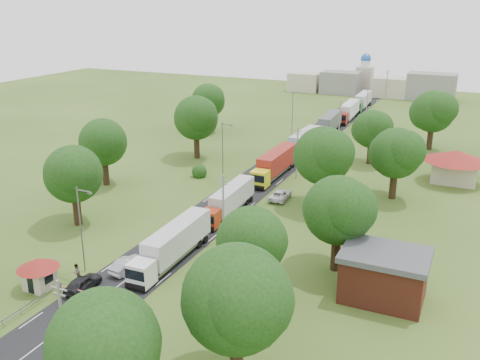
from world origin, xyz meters
The scene contains 44 objects.
ground centered at (0.00, 0.00, 0.00)m, with size 260.00×260.00×0.00m, color #39571D.
road centered at (0.00, 20.00, 0.00)m, with size 8.00×200.00×0.04m, color black.
boom_barrier centered at (-1.36, -25.00, 0.89)m, with size 9.22×0.35×1.18m.
guard_booth centered at (-7.20, -25.00, 2.16)m, with size 4.40×4.40×3.45m.
info_sign centered at (5.20, 35.00, 3.00)m, with size 0.12×3.10×4.10m.
pole_0 centered at (5.50, -35.00, 4.68)m, with size 1.60×0.24×9.00m.
pole_1 centered at (5.50, -7.00, 4.68)m, with size 1.60×0.24×9.00m.
pole_2 centered at (5.50, 21.00, 4.68)m, with size 1.60×0.24×9.00m.
pole_3 centered at (5.50, 49.00, 4.68)m, with size 1.60×0.24×9.00m.
pole_4 centered at (5.50, 77.00, 4.68)m, with size 1.60×0.24×9.00m.
pole_5 centered at (5.50, 105.00, 4.68)m, with size 1.60×0.24×9.00m.
lamp_0 centered at (-5.35, -20.00, 5.55)m, with size 2.03×0.22×10.00m.
lamp_1 centered at (-5.35, 15.00, 5.55)m, with size 2.03×0.22×10.00m.
lamp_2 centered at (-5.35, 50.00, 5.55)m, with size 2.03×0.22×10.00m.
tree_0 centered at (11.99, -37.84, 7.22)m, with size 8.80×8.80×11.07m.
tree_1 centered at (17.99, -29.83, 7.85)m, with size 9.60×9.60×12.05m.
tree_2 centered at (13.99, -17.86, 6.60)m, with size 8.00×8.00×10.10m.
tree_3 centered at (19.99, -7.84, 7.22)m, with size 8.80×8.80×11.07m.
tree_4 centered at (12.99, 10.17, 7.85)m, with size 9.60×9.60×12.05m.
tree_5 centered at (21.99, 18.16, 7.22)m, with size 8.80×8.80×11.07m.
tree_6 centered at (14.99, 35.14, 6.60)m, with size 8.00×8.00×10.10m.
tree_7 centered at (23.99, 50.17, 7.85)m, with size 9.60×9.60×12.05m.
tree_10 centered at (-15.01, -9.84, 7.22)m, with size 8.80×8.80×11.07m.
tree_11 centered at (-22.01, 5.16, 7.22)m, with size 8.80×8.80×11.07m.
tree_12 centered at (-16.01, 25.17, 7.85)m, with size 9.60×9.60×12.05m.
tree_13 centered at (-24.01, 45.16, 7.22)m, with size 8.80×8.80×11.07m.
house_brick centered at (26.00, -12.00, 2.65)m, with size 8.60×6.60×5.20m.
house_cream centered at (30.00, 30.00, 3.64)m, with size 10.08×10.08×5.80m.
distant_town centered at (0.68, 110.00, 3.49)m, with size 52.00×8.00×8.00m.
church centered at (-4.00, 118.00, 5.39)m, with size 5.00×5.00×12.30m.
truck_0 centered at (2.37, -13.84, 2.20)m, with size 2.80×14.95×4.14m.
truck_1 centered at (1.96, 2.09, 2.02)m, with size 2.68×13.73×3.80m.
truck_2 centered at (1.81, 20.49, 2.31)m, with size 2.75×15.69×4.35m.
truck_3 centered at (1.62, 36.49, 2.26)m, with size 2.94×15.41×4.27m.
truck_4 centered at (1.65, 54.72, 2.29)m, with size 3.18×15.60×4.31m.
truck_5 centered at (2.24, 71.05, 2.25)m, with size 3.03×15.31×4.24m.
truck_6 centered at (2.15, 87.46, 2.20)m, with size 2.89×15.00×4.15m.
car_lane_front centered at (-2.84, -23.43, 0.80)m, with size 1.89×4.70×1.60m, color black.
car_lane_mid centered at (-1.00, -18.00, 0.80)m, with size 1.69×4.85×1.60m, color #9B9DA3.
car_lane_rear centered at (-1.00, -8.18, 0.80)m, with size 2.24×5.51×1.60m, color black.
car_verge_near centered at (6.54, 10.43, 0.75)m, with size 2.49×5.40×1.50m, color white.
car_verge_far centered at (5.94, 26.88, 0.76)m, with size 1.79×4.46×1.52m, color #5C5F64.
pedestrian_near centered at (0.14, -27.62, 0.96)m, with size 0.70×0.46×1.92m, color gray.
pedestrian_booth centered at (-4.80, -22.12, 0.97)m, with size 0.94×0.73×1.93m, color gray.
Camera 1 is at (32.73, -61.58, 28.95)m, focal length 40.00 mm.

